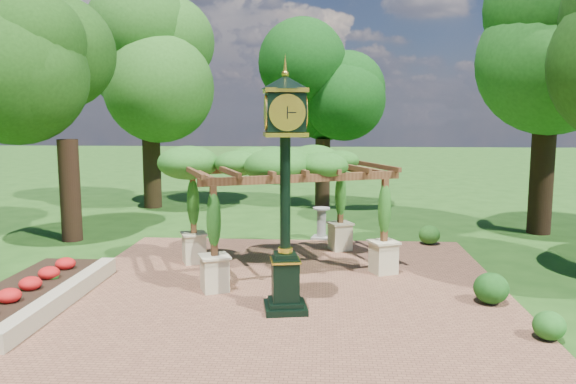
{
  "coord_description": "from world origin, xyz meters",
  "views": [
    {
      "loc": [
        0.89,
        -10.52,
        4.01
      ],
      "look_at": [
        0.0,
        2.5,
        2.2
      ],
      "focal_mm": 35.0,
      "sensor_mm": 36.0,
      "label": 1
    }
  ],
  "objects": [
    {
      "name": "ground",
      "position": [
        0.0,
        0.0,
        0.0
      ],
      "size": [
        120.0,
        120.0,
        0.0
      ],
      "primitive_type": "plane",
      "color": "#1E4714",
      "rests_on": "ground"
    },
    {
      "name": "brick_plaza",
      "position": [
        0.0,
        1.0,
        0.02
      ],
      "size": [
        10.0,
        12.0,
        0.04
      ],
      "primitive_type": "cube",
      "color": "brown",
      "rests_on": "ground"
    },
    {
      "name": "border_wall",
      "position": [
        -4.6,
        0.5,
        0.2
      ],
      "size": [
        0.35,
        5.0,
        0.4
      ],
      "primitive_type": "cube",
      "color": "#C6B793",
      "rests_on": "ground"
    },
    {
      "name": "flower_bed",
      "position": [
        -5.5,
        0.5,
        0.18
      ],
      "size": [
        1.5,
        5.0,
        0.36
      ],
      "primitive_type": "cube",
      "color": "red",
      "rests_on": "ground"
    },
    {
      "name": "pedestal_clock",
      "position": [
        0.09,
        0.46,
        2.88
      ],
      "size": [
        1.1,
        1.1,
        4.81
      ],
      "rotation": [
        0.0,
        0.0,
        0.18
      ],
      "color": "black",
      "rests_on": "brick_plaza"
    },
    {
      "name": "pergola",
      "position": [
        -0.14,
        3.7,
        2.59
      ],
      "size": [
        5.83,
        4.85,
        3.15
      ],
      "rotation": [
        0.0,
        0.0,
        0.41
      ],
      "color": "beige",
      "rests_on": "brick_plaza"
    },
    {
      "name": "sundial",
      "position": [
        0.75,
        7.26,
        0.46
      ],
      "size": [
        0.68,
        0.68,
        1.04
      ],
      "rotation": [
        0.0,
        0.0,
        -0.2
      ],
      "color": "gray",
      "rests_on": "ground"
    },
    {
      "name": "shrub_front",
      "position": [
        4.87,
        -0.7,
        0.3
      ],
      "size": [
        0.75,
        0.75,
        0.51
      ],
      "primitive_type": "ellipsoid",
      "rotation": [
        0.0,
        0.0,
        0.4
      ],
      "color": "#1F5D1A",
      "rests_on": "brick_plaza"
    },
    {
      "name": "shrub_mid",
      "position": [
        4.39,
        1.19,
        0.37
      ],
      "size": [
        0.92,
        0.92,
        0.66
      ],
      "primitive_type": "ellipsoid",
      "rotation": [
        0.0,
        0.0,
        0.31
      ],
      "color": "#164714",
      "rests_on": "brick_plaza"
    },
    {
      "name": "shrub_back",
      "position": [
        4.08,
        6.66,
        0.33
      ],
      "size": [
        0.66,
        0.66,
        0.58
      ],
      "primitive_type": "ellipsoid",
      "rotation": [
        0.0,
        0.0,
        0.02
      ],
      "color": "#245B1A",
      "rests_on": "brick_plaza"
    },
    {
      "name": "tree_west_near",
      "position": [
        -7.22,
        6.6,
        5.73
      ],
      "size": [
        4.17,
        4.17,
        8.34
      ],
      "color": "#321E14",
      "rests_on": "ground"
    },
    {
      "name": "tree_west_far",
      "position": [
        -6.62,
        13.12,
        6.29
      ],
      "size": [
        4.43,
        4.43,
        9.19
      ],
      "color": "#2F2112",
      "rests_on": "ground"
    },
    {
      "name": "tree_north",
      "position": [
        0.73,
        13.75,
        5.23
      ],
      "size": [
        3.72,
        3.72,
        7.63
      ],
      "color": "#301E13",
      "rests_on": "ground"
    },
    {
      "name": "tree_east_far",
      "position": [
        8.12,
        8.74,
        6.56
      ],
      "size": [
        4.67,
        4.67,
        9.58
      ],
      "color": "black",
      "rests_on": "ground"
    }
  ]
}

